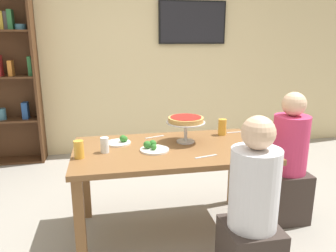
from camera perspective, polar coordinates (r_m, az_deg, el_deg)
name	(u,v)px	position (r m, az deg, el deg)	size (l,w,h in m)	color
ground_plane	(170,230)	(2.92, 0.39, -17.68)	(12.00, 12.00, 0.00)	gray
rear_partition	(139,51)	(4.64, -5.04, 12.77)	(8.00, 0.12, 2.80)	beige
dining_table	(170,159)	(2.63, 0.42, -5.77)	(1.51, 0.86, 0.74)	brown
television	(192,22)	(4.68, 4.25, 17.50)	(0.93, 0.05, 0.57)	black
diner_near_right	(252,219)	(2.17, 14.37, -15.46)	(0.34, 0.34, 1.15)	#382D28
diner_head_east	(288,167)	(3.05, 20.09, -6.73)	(0.34, 0.34, 1.15)	#382D28
deep_dish_pizza_stand	(186,122)	(2.68, 3.11, 0.78)	(0.32, 0.32, 0.22)	silver
salad_plate_near_diner	(121,141)	(2.71, -8.25, -2.64)	(0.20, 0.20, 0.07)	white
salad_plate_far_diner	(153,148)	(2.53, -2.64, -3.78)	(0.22, 0.22, 0.07)	white
beer_glass_amber_tall	(222,127)	(2.95, 9.41, -0.18)	(0.07, 0.07, 0.14)	gold
beer_glass_amber_short	(79,149)	(2.43, -15.23, -3.95)	(0.07, 0.07, 0.13)	gold
water_glass_clear_near	(105,145)	(2.51, -10.94, -3.26)	(0.06, 0.06, 0.12)	white
cutlery_fork_near	(236,132)	(3.07, 11.74, -1.06)	(0.18, 0.02, 0.01)	silver
cutlery_knife_near	(155,137)	(2.86, -2.34, -1.92)	(0.18, 0.02, 0.01)	silver
cutlery_fork_far	(206,156)	(2.41, 6.62, -5.28)	(0.18, 0.02, 0.01)	silver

